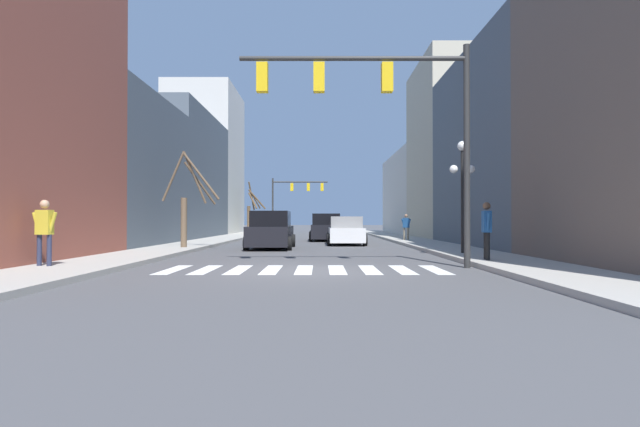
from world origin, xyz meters
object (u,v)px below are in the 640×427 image
at_px(pedestrian_waiting_at_curb, 408,225).
at_px(street_tree_right_mid, 253,210).
at_px(traffic_signal_near, 384,102).
at_px(pedestrian_near_right_corner, 488,226).
at_px(pedestrian_on_right_sidewalk, 46,227).
at_px(street_tree_left_mid, 189,205).
at_px(car_parked_right_mid, 273,231).
at_px(traffic_signal_far, 295,193).
at_px(car_parked_right_near, 277,227).
at_px(street_lamp_right_corner, 464,174).
at_px(car_parked_right_far, 347,231).
at_px(car_parked_left_near, 327,228).

xyz_separation_m(pedestrian_waiting_at_curb, street_tree_right_mid, (-11.91, 17.45, 1.25)).
xyz_separation_m(traffic_signal_near, pedestrian_near_right_corner, (3.30, 1.02, -3.55)).
xyz_separation_m(pedestrian_on_right_sidewalk, street_tree_left_mid, (1.33, 9.22, 0.85)).
bearing_deg(pedestrian_waiting_at_curb, traffic_signal_near, 120.11).
bearing_deg(street_tree_right_mid, car_parked_right_mid, -79.92).
relative_size(traffic_signal_near, street_tree_right_mid, 1.34).
bearing_deg(traffic_signal_far, car_parked_right_near, -100.87).
height_order(street_lamp_right_corner, car_parked_right_mid, street_lamp_right_corner).
relative_size(car_parked_right_far, pedestrian_on_right_sidewalk, 2.44).
bearing_deg(traffic_signal_near, car_parked_right_far, 91.58).
xyz_separation_m(car_parked_right_near, street_tree_left_mid, (-1.86, -24.22, 1.30)).
xyz_separation_m(pedestrian_waiting_at_curb, street_tree_left_mid, (-11.27, -8.04, 0.96)).
bearing_deg(car_parked_left_near, car_parked_right_near, 18.13).
bearing_deg(street_lamp_right_corner, car_parked_right_mid, 144.55).
relative_size(car_parked_right_mid, street_tree_left_mid, 1.09).
bearing_deg(traffic_signal_near, pedestrian_waiting_at_curb, 77.96).
relative_size(pedestrian_waiting_at_curb, street_tree_left_mid, 0.36).
xyz_separation_m(pedestrian_near_right_corner, street_tree_right_mid, (-11.74, 32.70, 1.13)).
bearing_deg(car_parked_right_mid, traffic_signal_far, -179.03).
bearing_deg(pedestrian_near_right_corner, pedestrian_waiting_at_curb, 6.13).
distance_m(car_parked_right_far, pedestrian_near_right_corner, 12.89).
xyz_separation_m(car_parked_right_near, car_parked_right_mid, (1.79, -22.84, 0.09)).
bearing_deg(pedestrian_waiting_at_curb, car_parked_right_far, 79.27).
distance_m(pedestrian_on_right_sidewalk, street_tree_left_mid, 9.36).
bearing_deg(street_tree_left_mid, car_parked_right_far, 34.67).
xyz_separation_m(traffic_signal_near, car_parked_right_far, (-0.37, 13.36, -4.01)).
relative_size(pedestrian_on_right_sidewalk, street_tree_right_mid, 0.36).
bearing_deg(street_tree_left_mid, street_lamp_right_corner, -19.75).
height_order(traffic_signal_far, car_parked_right_near, traffic_signal_far).
relative_size(pedestrian_on_right_sidewalk, street_tree_left_mid, 0.40).
xyz_separation_m(car_parked_right_mid, street_tree_right_mid, (-4.29, 24.12, 1.50)).
bearing_deg(pedestrian_waiting_at_curb, street_lamp_right_corner, 132.14).
xyz_separation_m(pedestrian_near_right_corner, street_tree_left_mid, (-11.10, 7.20, 0.85)).
xyz_separation_m(traffic_signal_far, street_tree_right_mid, (-3.79, -5.42, -1.98)).
xyz_separation_m(car_parked_right_far, car_parked_left_near, (-1.04, 5.26, 0.09)).
bearing_deg(pedestrian_near_right_corner, car_parked_right_far, 23.33).
bearing_deg(car_parked_right_near, car_parked_right_far, -163.74).
bearing_deg(pedestrian_on_right_sidewalk, street_tree_right_mid, -80.11).
distance_m(traffic_signal_far, street_lamp_right_corner, 35.91).
xyz_separation_m(traffic_signal_near, traffic_signal_far, (-4.65, 39.15, -0.44)).
distance_m(car_parked_right_near, car_parked_right_mid, 22.91).
bearing_deg(car_parked_right_mid, car_parked_right_near, -175.53).
distance_m(pedestrian_waiting_at_curb, street_tree_right_mid, 21.17).
height_order(pedestrian_near_right_corner, street_tree_left_mid, street_tree_left_mid).
relative_size(pedestrian_near_right_corner, street_tree_left_mid, 0.41).
distance_m(street_lamp_right_corner, street_tree_left_mid, 12.02).
relative_size(pedestrian_near_right_corner, pedestrian_waiting_at_curb, 1.12).
height_order(traffic_signal_near, car_parked_right_far, traffic_signal_near).
xyz_separation_m(traffic_signal_far, street_tree_left_mid, (-3.15, -30.92, -2.26)).
bearing_deg(pedestrian_on_right_sidewalk, street_lamp_right_corner, -146.62).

